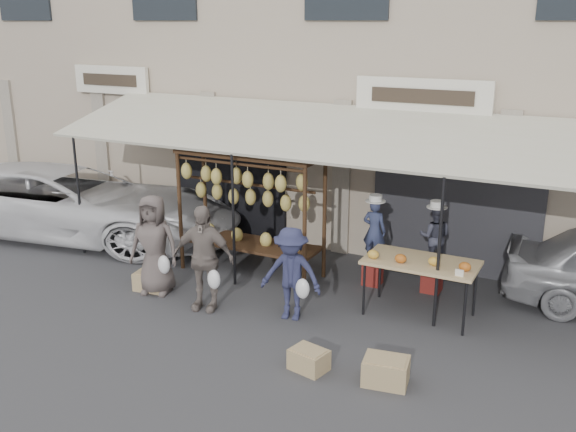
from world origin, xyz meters
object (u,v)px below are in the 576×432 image
Objects in this scene: produce_table at (421,264)px; crate_near_b at (386,371)px; vendor_right at (435,237)px; customer_right at (291,274)px; crate_near_a at (309,360)px; customer_mid at (203,258)px; crate_far at (151,281)px; banana_rack at (249,190)px; vendor_left at (374,231)px; customer_left at (154,245)px; van at (62,185)px.

produce_table reaches higher than crate_near_b.
customer_right is (-1.66, -1.99, -0.25)m from vendor_right.
crate_near_b reaches higher than crate_near_a.
crate_near_a is at bearing -34.68° from customer_mid.
customer_mid is 2.58m from crate_near_a.
customer_right reaches higher than crate_far.
banana_rack is 1.53× the size of produce_table.
crate_far is (-4.34, -1.07, -0.71)m from produce_table.
vendor_left is at bearing -1.75° from vendor_right.
crate_near_b is (1.91, -1.11, -0.56)m from customer_right.
vendor_right is at bearing 40.80° from customer_right.
crate_near_a is 3.71m from crate_far.
banana_rack is at bearing 40.48° from customer_left.
crate_near_a is (-0.76, -3.25, -0.84)m from vendor_right.
crate_near_b is at bearing -84.78° from produce_table.
crate_near_a is at bearing -63.82° from customer_right.
vendor_left is 6.81m from van.
banana_rack is at bearing 81.52° from customer_mid.
crate_near_a is at bearing -33.64° from customer_left.
crate_near_b is (3.29, -0.81, -0.68)m from customer_mid.
banana_rack is 5.55× the size of crate_near_a.
produce_table is at bearing 142.14° from vendor_left.
customer_right is at bearing -150.52° from produce_table.
produce_table is 4.53m from crate_far.
customer_right is 2.62× the size of crate_near_b.
produce_table is at bearing 20.05° from customer_right.
crate_near_a is 1.02m from crate_near_b.
vendor_right reaches higher than produce_table.
crate_near_a is 0.84× the size of crate_near_b.
crate_near_b is 0.11× the size of van.
banana_rack is 3.78m from crate_near_a.
customer_left is 0.71m from crate_far.
vendor_right is 3.81m from customer_mid.
van reaches higher than produce_table.
banana_rack is at bearing 50.76° from crate_far.
vendor_right is 0.74× the size of customer_right.
crate_far is (-0.16, 0.05, -0.69)m from customer_left.
vendor_right reaches higher than crate_far.
crate_far is (-1.14, -1.40, -1.41)m from banana_rack.
banana_rack reaches higher than crate_near_b.
crate_near_b is at bearing -12.64° from crate_far.
customer_left is 3.61m from crate_near_a.
crate_far is at bearing 167.36° from crate_near_b.
banana_rack is 4.66× the size of crate_near_b.
van reaches higher than crate_near_b.
customer_left is at bearing -123.09° from van.
produce_table is 3.05× the size of crate_near_b.
crate_far reaches higher than crate_near_a.
customer_right is at bearing 125.61° from crate_near_a.
crate_near_b is at bearing -35.46° from banana_rack.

